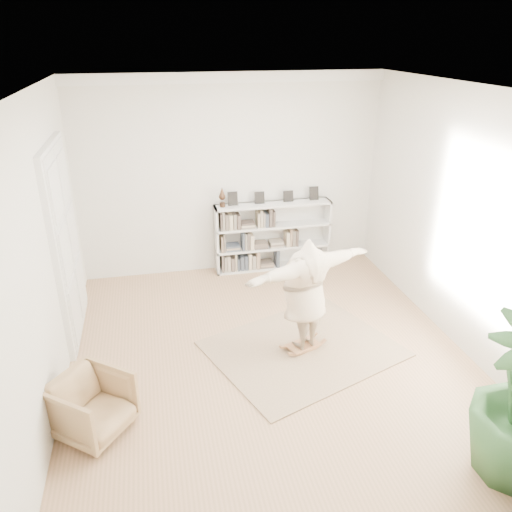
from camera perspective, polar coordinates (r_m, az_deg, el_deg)
The scene contains 8 objects.
floor at distance 7.24m, azimuth 1.48°, elevation -11.12°, with size 6.00×6.00×0.00m, color #9A764F.
room_shell at distance 8.82m, azimuth -3.05°, elevation 19.74°, with size 6.00×6.00×6.00m.
doors at distance 7.67m, azimuth -20.88°, elevation 1.23°, with size 0.09×1.78×2.92m.
bookshelf at distance 9.51m, azimuth 1.87°, elevation 2.24°, with size 2.20×0.35×1.64m.
armchair at distance 6.13m, azimuth -18.24°, elevation -15.94°, with size 0.76×0.78×0.71m, color tan.
rug at distance 7.36m, azimuth 5.37°, elevation -10.49°, with size 2.50×2.00×0.02m, color tan.
rocker_board at distance 7.33m, azimuth 5.39°, elevation -10.15°, with size 0.53×0.42×0.10m.
person at distance 6.88m, azimuth 5.67°, elevation -4.10°, with size 2.02×0.55×1.64m, color beige.
Camera 1 is at (-1.44, -5.74, 4.18)m, focal length 35.00 mm.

